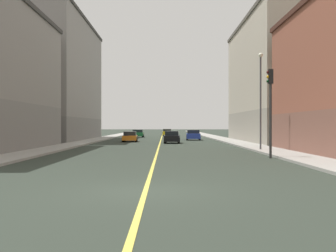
{
  "coord_description": "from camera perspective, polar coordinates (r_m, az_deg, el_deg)",
  "views": [
    {
      "loc": [
        0.62,
        -13.03,
        2.06
      ],
      "look_at": [
        1.03,
        49.82,
        1.96
      ],
      "focal_mm": 44.61,
      "sensor_mm": 36.0,
      "label": 1
    }
  ],
  "objects": [
    {
      "name": "building_right_midblock",
      "position": [
        61.15,
        -16.1,
        6.01
      ],
      "size": [
        11.46,
        25.33,
        16.72
      ],
      "color": "slate",
      "rests_on": "ground"
    },
    {
      "name": "car_orange",
      "position": [
        52.64,
        -5.21,
        -1.46
      ],
      "size": [
        1.86,
        4.45,
        1.29
      ],
      "color": "orange",
      "rests_on": "ground"
    },
    {
      "name": "car_green",
      "position": [
        72.14,
        -4.13,
        -1.03
      ],
      "size": [
        1.97,
        4.26,
        1.33
      ],
      "color": "#1E6B38",
      "rests_on": "ground"
    },
    {
      "name": "street_lamp_left_near",
      "position": [
        34.05,
        12.53,
        4.64
      ],
      "size": [
        0.36,
        0.36,
        7.68
      ],
      "color": "#4C4C51",
      "rests_on": "ground"
    },
    {
      "name": "sidewalk_left",
      "position": [
        62.62,
        7.27,
        -1.72
      ],
      "size": [
        2.68,
        168.0,
        0.15
      ],
      "primitive_type": "cube",
      "color": "#9E9B93",
      "rests_on": "ground"
    },
    {
      "name": "ground_plane",
      "position": [
        13.21,
        -3.11,
        -8.89
      ],
      "size": [
        400.0,
        400.0,
        0.0
      ],
      "primitive_type": "plane",
      "color": "#2C342B",
      "rests_on": "ground"
    },
    {
      "name": "sidewalk_right",
      "position": [
        62.8,
        -9.14,
        -1.72
      ],
      "size": [
        2.68,
        168.0,
        0.15
      ],
      "primitive_type": "cube",
      "color": "#9E9B93",
      "rests_on": "ground"
    },
    {
      "name": "building_left_mid",
      "position": [
        53.98,
        16.12,
        5.92
      ],
      "size": [
        11.46,
        24.44,
        15.07
      ],
      "color": "#9D9688",
      "rests_on": "ground"
    },
    {
      "name": "car_black",
      "position": [
        48.08,
        0.55,
        -1.54
      ],
      "size": [
        1.94,
        4.06,
        1.41
      ],
      "color": "black",
      "rests_on": "ground"
    },
    {
      "name": "traffic_light_left_near",
      "position": [
        26.85,
        13.8,
        3.44
      ],
      "size": [
        0.4,
        0.32,
        5.56
      ],
      "color": "#2D2D2D",
      "rests_on": "ground"
    },
    {
      "name": "car_blue",
      "position": [
        58.25,
        3.48,
        -1.26
      ],
      "size": [
        2.1,
        4.0,
        1.41
      ],
      "color": "#23389E",
      "rests_on": "ground"
    },
    {
      "name": "car_yellow",
      "position": [
        82.03,
        -0.12,
        -0.89
      ],
      "size": [
        1.82,
        4.01,
        1.33
      ],
      "color": "gold",
      "rests_on": "ground"
    },
    {
      "name": "lane_center_stripe",
      "position": [
        62.07,
        -0.95,
        -1.8
      ],
      "size": [
        0.16,
        154.0,
        0.01
      ],
      "primitive_type": "cube",
      "color": "#E5D14C",
      "rests_on": "ground"
    }
  ]
}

